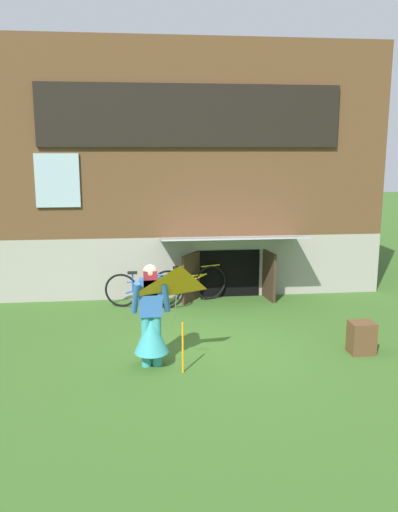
{
  "coord_description": "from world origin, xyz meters",
  "views": [
    {
      "loc": [
        -1.06,
        -8.14,
        3.23
      ],
      "look_at": [
        -0.05,
        0.94,
        1.36
      ],
      "focal_mm": 36.78,
      "sensor_mm": 36.0,
      "label": 1
    }
  ],
  "objects_px": {
    "kite": "(181,293)",
    "bicycle_yellow": "(189,284)",
    "bicycle_blue": "(144,290)",
    "wooden_crate": "(361,338)",
    "person": "(151,324)"
  },
  "relations": [
    {
      "from": "kite",
      "to": "bicycle_yellow",
      "type": "xyz_separation_m",
      "value": [
        0.45,
        3.78,
        -0.88
      ]
    },
    {
      "from": "person",
      "to": "kite",
      "type": "height_order",
      "value": "kite"
    },
    {
      "from": "person",
      "to": "kite",
      "type": "distance_m",
      "value": 0.89
    },
    {
      "from": "bicycle_yellow",
      "to": "bicycle_blue",
      "type": "bearing_deg",
      "value": 175.96
    },
    {
      "from": "bicycle_blue",
      "to": "person",
      "type": "bearing_deg",
      "value": -76.75
    },
    {
      "from": "kite",
      "to": "wooden_crate",
      "type": "distance_m",
      "value": 3.19
    },
    {
      "from": "bicycle_yellow",
      "to": "bicycle_blue",
      "type": "relative_size",
      "value": 1.04
    },
    {
      "from": "bicycle_blue",
      "to": "wooden_crate",
      "type": "relative_size",
      "value": 3.17
    },
    {
      "from": "person",
      "to": "kite",
      "type": "bearing_deg",
      "value": -31.83
    },
    {
      "from": "bicycle_yellow",
      "to": "kite",
      "type": "bearing_deg",
      "value": -116.32
    },
    {
      "from": "kite",
      "to": "wooden_crate",
      "type": "xyz_separation_m",
      "value": [
        2.95,
        0.64,
        -1.02
      ]
    },
    {
      "from": "person",
      "to": "bicycle_yellow",
      "type": "bearing_deg",
      "value": 94.0
    },
    {
      "from": "person",
      "to": "bicycle_blue",
      "type": "relative_size",
      "value": 0.96
    },
    {
      "from": "bicycle_blue",
      "to": "wooden_crate",
      "type": "distance_m",
      "value": 4.49
    },
    {
      "from": "bicycle_blue",
      "to": "kite",
      "type": "bearing_deg",
      "value": -70.36
    }
  ]
}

